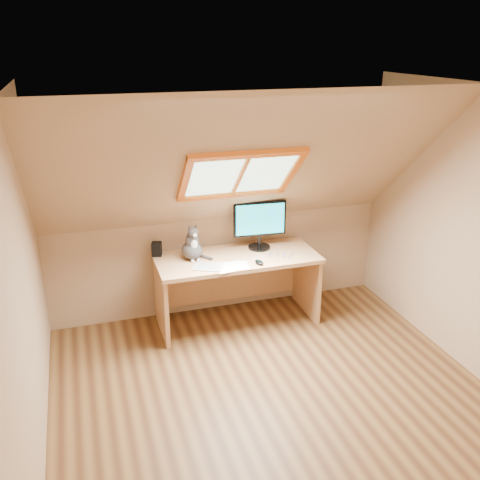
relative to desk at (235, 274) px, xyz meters
name	(u,v)px	position (x,y,z in m)	size (l,w,h in m)	color
ground	(279,405)	(-0.07, -1.45, -0.50)	(3.50, 3.50, 0.00)	brown
room_shell	(290,240)	(-0.07, -1.54, 0.93)	(3.52, 3.52, 2.41)	tan
desk	(235,274)	(0.00, 0.00, 0.00)	(1.58, 0.69, 0.72)	tan
monitor	(260,222)	(0.28, 0.06, 0.50)	(0.53, 0.22, 0.49)	black
cat	(192,246)	(-0.43, 0.00, 0.35)	(0.22, 0.26, 0.36)	#453F3D
desk_speaker	(157,249)	(-0.74, 0.18, 0.29)	(0.09, 0.09, 0.13)	black
graphics_tablet	(208,267)	(-0.34, -0.26, 0.23)	(0.27, 0.19, 0.01)	#B2B2B7
mouse	(259,262)	(0.14, -0.32, 0.24)	(0.06, 0.11, 0.04)	black
papers	(225,269)	(-0.20, -0.33, 0.22)	(0.33, 0.27, 0.00)	white
cables	(272,256)	(0.32, -0.19, 0.23)	(0.51, 0.26, 0.01)	silver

